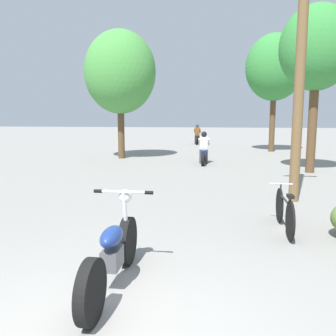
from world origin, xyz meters
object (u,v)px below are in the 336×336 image
(utility_pole, at_px, (301,60))
(roadside_tree_left, at_px, (120,72))
(roadside_tree_right_near, at_px, (317,49))
(motorcycle_rider_far, at_px, (197,137))
(motorcycle_foreground, at_px, (113,253))
(motorcycle_rider_lead, at_px, (204,151))
(bicycle_parked, at_px, (285,211))
(roadside_tree_right_far, at_px, (275,68))

(utility_pole, distance_m, roadside_tree_left, 10.37)
(roadside_tree_right_near, distance_m, roadside_tree_left, 8.73)
(utility_pole, height_order, motorcycle_rider_far, utility_pole)
(motorcycle_foreground, height_order, motorcycle_rider_lead, motorcycle_rider_lead)
(motorcycle_foreground, relative_size, bicycle_parked, 1.25)
(motorcycle_foreground, xyz_separation_m, motorcycle_rider_far, (-0.24, 22.19, 0.11))
(roadside_tree_right_near, bearing_deg, utility_pole, -108.00)
(roadside_tree_right_near, height_order, roadside_tree_left, roadside_tree_left)
(roadside_tree_right_near, xyz_separation_m, bicycle_parked, (-2.17, -7.07, -4.03))
(utility_pole, relative_size, roadside_tree_left, 1.07)
(motorcycle_rider_far, bearing_deg, roadside_tree_right_near, -68.83)
(roadside_tree_right_near, relative_size, motorcycle_foreground, 2.76)
(roadside_tree_left, relative_size, bicycle_parked, 3.53)
(roadside_tree_right_far, xyz_separation_m, motorcycle_foreground, (-4.36, -17.37, -4.32))
(roadside_tree_right_far, bearing_deg, motorcycle_rider_far, 133.67)
(motorcycle_rider_far, bearing_deg, motorcycle_rider_lead, -85.22)
(motorcycle_rider_lead, height_order, bicycle_parked, motorcycle_rider_lead)
(roadside_tree_right_near, bearing_deg, motorcycle_rider_far, 111.17)
(roadside_tree_right_far, relative_size, motorcycle_foreground, 3.09)
(roadside_tree_right_far, xyz_separation_m, motorcycle_rider_lead, (-3.71, -5.83, -4.22))
(utility_pole, bearing_deg, roadside_tree_right_near, 72.00)
(roadside_tree_left, bearing_deg, motorcycle_rider_far, 71.02)
(motorcycle_rider_far, relative_size, bicycle_parked, 1.18)
(motorcycle_rider_far, bearing_deg, bicycle_parked, -82.16)
(roadside_tree_left, bearing_deg, bicycle_parked, -60.46)
(roadside_tree_left, distance_m, motorcycle_rider_lead, 5.60)
(roadside_tree_right_near, xyz_separation_m, motorcycle_foreground, (-4.63, -9.59, -3.96))
(roadside_tree_right_near, bearing_deg, motorcycle_foreground, -115.78)
(roadside_tree_right_far, relative_size, motorcycle_rider_far, 3.27)
(roadside_tree_right_near, bearing_deg, motorcycle_rider_lead, 154.04)
(motorcycle_rider_far, height_order, bicycle_parked, motorcycle_rider_far)
(roadside_tree_right_far, xyz_separation_m, motorcycle_rider_far, (-4.60, 4.82, -4.21))
(motorcycle_foreground, height_order, motorcycle_rider_far, motorcycle_rider_far)
(roadside_tree_left, height_order, motorcycle_foreground, roadside_tree_left)
(utility_pole, bearing_deg, bicycle_parked, -105.17)
(utility_pole, bearing_deg, roadside_tree_right_far, 84.29)
(roadside_tree_left, xyz_separation_m, motorcycle_rider_far, (3.19, 9.26, -3.57))
(roadside_tree_right_near, bearing_deg, roadside_tree_left, 157.54)
(roadside_tree_right_near, distance_m, roadside_tree_right_far, 7.79)
(utility_pole, relative_size, motorcycle_rider_lead, 3.06)
(utility_pole, xyz_separation_m, motorcycle_rider_lead, (-2.46, 6.62, -2.83))
(utility_pole, xyz_separation_m, motorcycle_rider_far, (-3.36, 17.28, -2.81))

